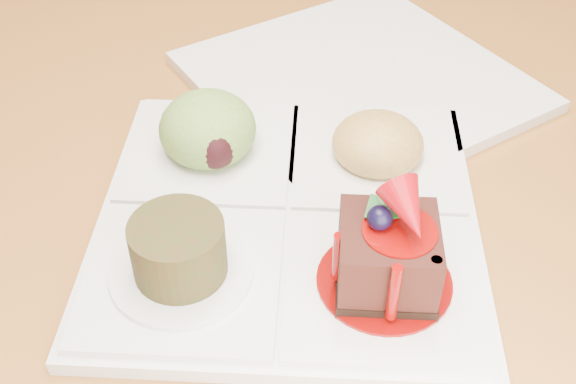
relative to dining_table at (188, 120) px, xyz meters
name	(u,v)px	position (x,y,z in m)	size (l,w,h in m)	color
dining_table	(188,120)	(0.00, 0.00, 0.00)	(1.00, 1.80, 0.75)	#9E6029
sampler_plate	(286,200)	(0.03, -0.25, 0.09)	(0.38, 0.38, 0.11)	silver
second_plate	(358,81)	(0.16, -0.09, 0.07)	(0.28, 0.28, 0.01)	silver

